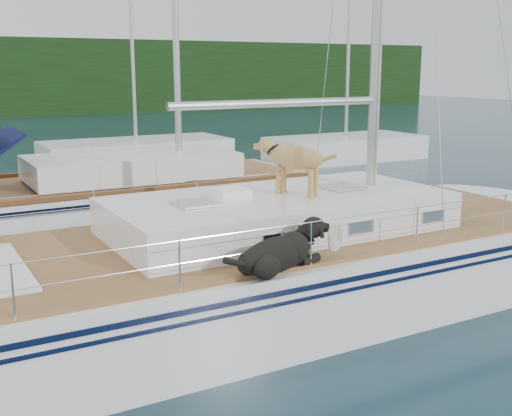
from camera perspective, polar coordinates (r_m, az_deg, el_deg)
ground at (r=10.01m, az=-1.96°, el=-9.51°), size 120.00×120.00×0.00m
main_sailboat at (r=9.81m, az=-1.47°, el=-5.75°), size 12.00×4.06×14.01m
neighbor_sailboat at (r=15.40m, az=-14.65°, el=0.34°), size 11.00×3.50×13.30m
bg_boat_center at (r=25.83m, az=-10.58°, el=4.87°), size 7.20×3.00×11.65m
bg_boat_east at (r=26.96m, az=7.96°, el=5.28°), size 6.40×3.00×11.65m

